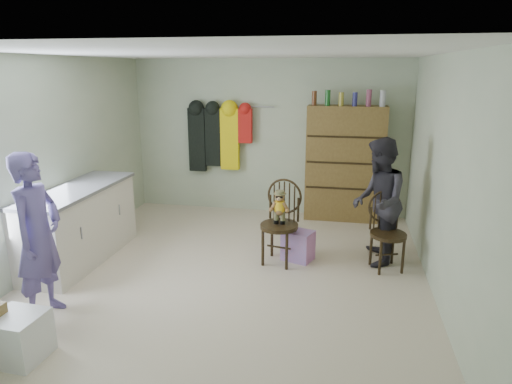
% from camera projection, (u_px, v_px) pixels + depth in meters
% --- Properties ---
extents(ground_plane, '(5.00, 5.00, 0.00)m').
position_uv_depth(ground_plane, '(232.00, 272.00, 5.43)').
color(ground_plane, beige).
rests_on(ground_plane, ground).
extents(room_walls, '(5.00, 5.00, 5.00)m').
position_uv_depth(room_walls, '(241.00, 134.00, 5.52)').
color(room_walls, beige).
rests_on(room_walls, ground).
extents(counter, '(0.64, 1.86, 0.94)m').
position_uv_depth(counter, '(80.00, 224.00, 5.67)').
color(counter, silver).
rests_on(counter, ground).
extents(plastic_tub, '(0.43, 0.41, 0.40)m').
position_uv_depth(plastic_tub, '(18.00, 337.00, 3.77)').
color(plastic_tub, white).
rests_on(plastic_tub, ground).
extents(chair_front, '(0.54, 0.54, 1.04)m').
position_uv_depth(chair_front, '(281.00, 215.00, 5.59)').
color(chair_front, '#362713').
rests_on(chair_front, ground).
extents(chair_far, '(0.53, 0.53, 0.95)m').
position_uv_depth(chair_far, '(387.00, 228.00, 5.44)').
color(chair_far, '#362713').
rests_on(chair_far, ground).
extents(striped_bag, '(0.43, 0.38, 0.38)m').
position_uv_depth(striped_bag, '(298.00, 245.00, 5.74)').
color(striped_bag, pink).
rests_on(striped_bag, ground).
extents(person_left, '(0.42, 0.61, 1.62)m').
position_uv_depth(person_left, '(38.00, 237.00, 4.30)').
color(person_left, '#615298').
rests_on(person_left, ground).
extents(person_right, '(0.60, 0.77, 1.56)m').
position_uv_depth(person_right, '(378.00, 202.00, 5.52)').
color(person_right, '#2D2B33').
rests_on(person_right, ground).
extents(dresser, '(1.20, 0.39, 2.05)m').
position_uv_depth(dresser, '(345.00, 163.00, 7.13)').
color(dresser, brown).
rests_on(dresser, ground).
extents(coat_rack, '(1.42, 0.12, 1.09)m').
position_uv_depth(coat_rack, '(218.00, 137.00, 7.51)').
color(coat_rack, '#99999E').
rests_on(coat_rack, ground).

